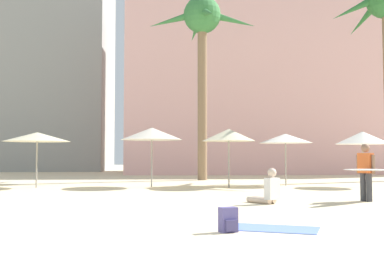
% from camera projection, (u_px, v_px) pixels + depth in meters
% --- Properties ---
extents(hotel_pink, '(23.97, 9.85, 12.05)m').
position_uv_depth(hotel_pink, '(285.00, 94.00, 36.84)').
color(hotel_pink, beige).
rests_on(hotel_pink, ground).
extents(palm_tree_left, '(5.81, 5.77, 9.87)m').
position_uv_depth(palm_tree_left, '(202.00, 30.00, 25.58)').
color(palm_tree_left, '#896B4C').
rests_on(palm_tree_left, ground).
extents(cafe_umbrella_0, '(2.55, 2.55, 2.45)m').
position_uv_depth(cafe_umbrella_0, '(152.00, 134.00, 19.68)').
color(cafe_umbrella_0, gray).
rests_on(cafe_umbrella_0, ground).
extents(cafe_umbrella_1, '(2.68, 2.68, 2.23)m').
position_uv_depth(cafe_umbrella_1, '(37.00, 137.00, 19.20)').
color(cafe_umbrella_1, gray).
rests_on(cafe_umbrella_1, ground).
extents(cafe_umbrella_2, '(2.22, 2.22, 2.29)m').
position_uv_depth(cafe_umbrella_2, '(363.00, 138.00, 19.64)').
color(cafe_umbrella_2, gray).
rests_on(cafe_umbrella_2, ground).
extents(cafe_umbrella_3, '(2.18, 2.18, 2.38)m').
position_uv_depth(cafe_umbrella_3, '(229.00, 135.00, 19.37)').
color(cafe_umbrella_3, gray).
rests_on(cafe_umbrella_3, ground).
extents(cafe_umbrella_5, '(2.32, 2.32, 2.24)m').
position_uv_depth(cafe_umbrella_5, '(285.00, 138.00, 20.64)').
color(cafe_umbrella_5, gray).
rests_on(cafe_umbrella_5, ground).
extents(beach_towel, '(1.83, 1.42, 0.01)m').
position_uv_depth(beach_towel, '(271.00, 228.00, 8.43)').
color(beach_towel, '#6684E0').
rests_on(beach_towel, ground).
extents(backpack, '(0.34, 0.31, 0.42)m').
position_uv_depth(backpack, '(228.00, 220.00, 8.07)').
color(backpack, '#534C87').
rests_on(backpack, ground).
extents(person_mid_left, '(2.35, 1.94, 1.63)m').
position_uv_depth(person_mid_left, '(368.00, 170.00, 13.38)').
color(person_mid_left, '#3D3D42').
rests_on(person_mid_left, ground).
extents(person_near_left, '(0.84, 0.94, 0.96)m').
position_uv_depth(person_near_left, '(268.00, 191.00, 12.85)').
color(person_near_left, beige).
rests_on(person_near_left, ground).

